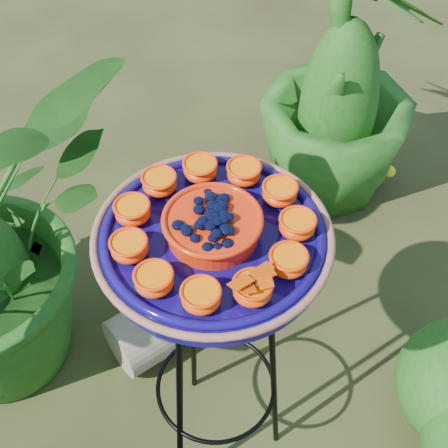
# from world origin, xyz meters

# --- Properties ---
(ground_plane) EXTENTS (20.00, 20.00, 0.00)m
(ground_plane) POSITION_xyz_m (0.00, 0.00, 0.00)
(ground_plane) COLOR #2E2514
(ground_plane) RESTS_ON ground
(tripod_stand) EXTENTS (0.34, 0.35, 0.88)m
(tripod_stand) POSITION_xyz_m (-0.11, -0.15, 0.54)
(tripod_stand) COLOR black
(tripod_stand) RESTS_ON ground
(feeder_dish) EXTENTS (0.47, 0.47, 0.11)m
(feeder_dish) POSITION_xyz_m (-0.11, -0.15, 0.93)
(feeder_dish) COLOR #10075C
(feeder_dish) RESTS_ON tripod_stand
(driftwood_log) EXTENTS (0.63, 0.29, 0.20)m
(driftwood_log) POSITION_xyz_m (0.01, 0.24, 0.10)
(driftwood_log) COLOR tan
(driftwood_log) RESTS_ON ground
(shrub_back_right) EXTENTS (0.76, 0.76, 1.03)m
(shrub_back_right) POSITION_xyz_m (0.77, 0.61, 0.52)
(shrub_back_right) COLOR #1A4813
(shrub_back_right) RESTS_ON ground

